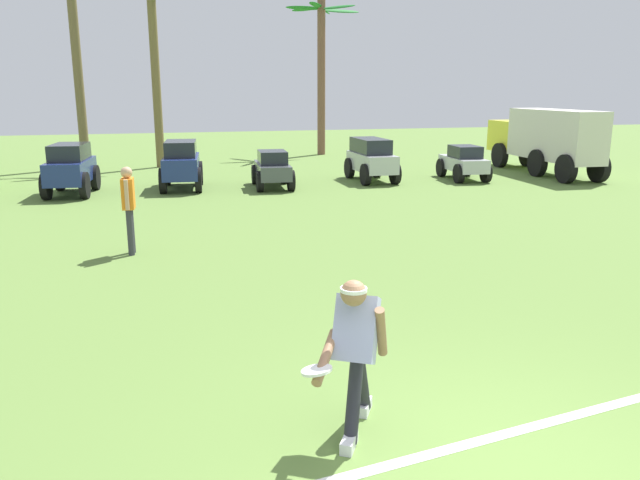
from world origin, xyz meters
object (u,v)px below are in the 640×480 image
object	(u,v)px
parked_car_slot_e	(464,162)
palm_tree_left_of_centre	(76,50)
parked_car_slot_a	(71,168)
frisbee_in_flight	(317,370)
teammate_near_sideline	(129,202)
parked_car_slot_b	(181,164)
box_truck	(545,138)
frisbee_thrower	(356,348)
palm_tree_far_right	(321,65)
parked_car_slot_d	(371,158)
palm_tree_right_of_centre	(155,56)
parked_car_slot_c	(272,169)

from	to	relation	value
parked_car_slot_e	palm_tree_left_of_centre	bearing A→B (deg)	151.00
parked_car_slot_a	frisbee_in_flight	bearing A→B (deg)	-77.35
palm_tree_left_of_centre	parked_car_slot_e	bearing A→B (deg)	-29.00
teammate_near_sideline	parked_car_slot_b	xyz separation A→B (m)	(1.32, 7.40, -0.20)
teammate_near_sideline	box_truck	size ratio (longest dim) A/B	0.26
frisbee_thrower	parked_car_slot_b	distance (m)	14.18
palm_tree_far_right	box_truck	bearing A→B (deg)	-56.11
palm_tree_left_of_centre	palm_tree_far_right	size ratio (longest dim) A/B	1.11
palm_tree_far_right	parked_car_slot_b	bearing A→B (deg)	-128.02
frisbee_in_flight	parked_car_slot_d	size ratio (longest dim) A/B	0.14
parked_car_slot_b	palm_tree_far_right	distance (m)	11.24
parked_car_slot_e	box_truck	size ratio (longest dim) A/B	0.38
parked_car_slot_b	teammate_near_sideline	bearing A→B (deg)	-100.14
frisbee_thrower	palm_tree_right_of_centre	distance (m)	20.04
teammate_near_sideline	box_truck	distance (m)	15.54
box_truck	palm_tree_left_of_centre	world-z (taller)	palm_tree_left_of_centre
parked_car_slot_a	palm_tree_right_of_centre	bearing A→B (deg)	66.27
frisbee_in_flight	teammate_near_sideline	world-z (taller)	teammate_near_sideline
parked_car_slot_c	parked_car_slot_e	size ratio (longest dim) A/B	0.99
palm_tree_right_of_centre	teammate_near_sideline	bearing A→B (deg)	-93.81
parked_car_slot_c	palm_tree_left_of_centre	size ratio (longest dim) A/B	0.31
parked_car_slot_e	parked_car_slot_a	bearing A→B (deg)	178.86
frisbee_in_flight	parked_car_slot_c	bearing A→B (deg)	80.12
teammate_near_sideline	parked_car_slot_b	distance (m)	7.52
parked_car_slot_b	box_truck	xyz separation A→B (m)	(12.29, 0.09, 0.49)
parked_car_slot_d	palm_tree_far_right	world-z (taller)	palm_tree_far_right
parked_car_slot_d	palm_tree_right_of_centre	world-z (taller)	palm_tree_right_of_centre
frisbee_in_flight	parked_car_slot_d	bearing A→B (deg)	68.40
parked_car_slot_d	parked_car_slot_a	bearing A→B (deg)	-178.12
palm_tree_left_of_centre	palm_tree_far_right	xyz separation A→B (m)	(9.82, 2.27, -0.34)
frisbee_thrower	parked_car_slot_b	size ratio (longest dim) A/B	0.58
frisbee_thrower	frisbee_in_flight	bearing A→B (deg)	-143.63
parked_car_slot_c	frisbee_thrower	bearing A→B (deg)	-98.39
teammate_near_sideline	parked_car_slot_a	size ratio (longest dim) A/B	0.64
teammate_near_sideline	parked_car_slot_c	xyz separation A→B (m)	(3.93, 6.92, -0.38)
frisbee_in_flight	palm_tree_left_of_centre	world-z (taller)	palm_tree_left_of_centre
parked_car_slot_b	parked_car_slot_c	distance (m)	2.66
teammate_near_sideline	parked_car_slot_e	distance (m)	12.37
teammate_near_sideline	parked_car_slot_b	size ratio (longest dim) A/B	0.64
parked_car_slot_a	parked_car_slot_c	distance (m)	5.64
frisbee_in_flight	palm_tree_far_right	distance (m)	24.06
parked_car_slot_b	frisbee_thrower	bearing A→B (deg)	-87.60
parked_car_slot_e	palm_tree_right_of_centre	size ratio (longest dim) A/B	0.34
parked_car_slot_d	palm_tree_right_of_centre	size ratio (longest dim) A/B	0.36
palm_tree_far_right	parked_car_slot_e	bearing A→B (deg)	-75.79
frisbee_thrower	parked_car_slot_a	xyz separation A→B (m)	(-3.61, 13.93, -0.05)
frisbee_thrower	teammate_near_sideline	size ratio (longest dim) A/B	0.91
frisbee_thrower	palm_tree_far_right	xyz separation A→B (m)	(6.05, 22.66, 3.11)
teammate_near_sideline	palm_tree_far_right	size ratio (longest dim) A/B	0.23
parked_car_slot_d	palm_tree_left_of_centre	xyz separation A→B (m)	(-9.11, 6.17, 3.52)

